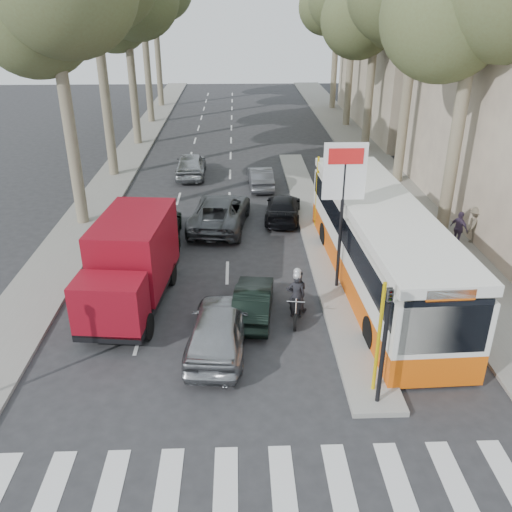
{
  "coord_description": "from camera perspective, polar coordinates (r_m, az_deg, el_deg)",
  "views": [
    {
      "loc": [
        -0.42,
        -12.88,
        9.96
      ],
      "look_at": [
        0.19,
        4.66,
        1.6
      ],
      "focal_mm": 38.0,
      "sensor_mm": 36.0,
      "label": 1
    }
  ],
  "objects": [
    {
      "name": "median_left",
      "position": [
        42.74,
        -12.41,
        11.49
      ],
      "size": [
        2.4,
        64.0,
        0.12
      ],
      "primitive_type": "cube",
      "color": "gray",
      "rests_on": "ground"
    },
    {
      "name": "pedestrian_near",
      "position": [
        25.25,
        20.59,
        2.73
      ],
      "size": [
        0.82,
        1.01,
        1.55
      ],
      "primitive_type": "imported",
      "rotation": [
        0.0,
        0.0,
        2.07
      ],
      "color": "#43344E",
      "rests_on": "sidewalk_right"
    },
    {
      "name": "red_truck",
      "position": [
        19.34,
        -13.0,
        -0.67
      ],
      "size": [
        2.78,
        6.05,
        3.13
      ],
      "rotation": [
        0.0,
        0.0,
        -0.1
      ],
      "color": "black",
      "rests_on": "ground"
    },
    {
      "name": "billboard",
      "position": [
        19.3,
        9.13,
        6.22
      ],
      "size": [
        1.5,
        12.1,
        5.6
      ],
      "color": "yellow",
      "rests_on": "ground"
    },
    {
      "name": "traffic_light_island",
      "position": [
        14.1,
        13.53,
        -7.34
      ],
      "size": [
        0.16,
        0.41,
        3.6
      ],
      "color": "black",
      "rests_on": "ground"
    },
    {
      "name": "motorcycle",
      "position": [
        18.63,
        4.28,
        -4.05
      ],
      "size": [
        0.83,
        2.08,
        1.77
      ],
      "rotation": [
        0.0,
        0.0,
        -0.13
      ],
      "color": "black",
      "rests_on": "ground"
    },
    {
      "name": "building_far",
      "position": [
        49.55,
        18.11,
        22.07
      ],
      "size": [
        11.0,
        20.0,
        16.0
      ],
      "primitive_type": "cube",
      "color": "#B7A88E",
      "rests_on": "ground"
    },
    {
      "name": "queue_car_c",
      "position": [
        33.9,
        -6.88,
        9.51
      ],
      "size": [
        1.81,
        4.39,
        1.49
      ],
      "primitive_type": "imported",
      "rotation": [
        0.0,
        0.0,
        3.15
      ],
      "color": "#9EA1A5",
      "rests_on": "ground"
    },
    {
      "name": "queue_car_e",
      "position": [
        24.68,
        -10.2,
        3.02
      ],
      "size": [
        2.3,
        4.96,
        1.4
      ],
      "primitive_type": "imported",
      "rotation": [
        0.0,
        0.0,
        3.21
      ],
      "color": "black",
      "rests_on": "ground"
    },
    {
      "name": "queue_car_d",
      "position": [
        31.61,
        0.48,
        8.26
      ],
      "size": [
        1.46,
        3.75,
        1.22
      ],
      "primitive_type": "imported",
      "rotation": [
        0.0,
        0.0,
        3.19
      ],
      "color": "#53545B",
      "rests_on": "ground"
    },
    {
      "name": "queue_car_a",
      "position": [
        26.0,
        -3.81,
        4.65
      ],
      "size": [
        3.16,
        5.64,
        1.49
      ],
      "primitive_type": "imported",
      "rotation": [
        0.0,
        0.0,
        3.01
      ],
      "color": "#43464A",
      "rests_on": "ground"
    },
    {
      "name": "traffic_island",
      "position": [
        26.11,
        6.24,
        3.07
      ],
      "size": [
        1.5,
        26.0,
        0.16
      ],
      "primitive_type": "cube",
      "color": "gray",
      "rests_on": "ground"
    },
    {
      "name": "pedestrian_far",
      "position": [
        25.81,
        22.0,
        3.07
      ],
      "size": [
        1.08,
        1.07,
        1.63
      ],
      "primitive_type": "imported",
      "rotation": [
        0.0,
        0.0,
        3.91
      ],
      "color": "brown",
      "rests_on": "sidewalk_right"
    },
    {
      "name": "tree_r_c",
      "position": [
        40.12,
        12.79,
        24.53
      ],
      "size": [
        7.4,
        7.2,
        13.32
      ],
      "color": "#6B604C",
      "rests_on": "ground"
    },
    {
      "name": "dark_hatchback",
      "position": [
        18.62,
        -0.3,
        -4.76
      ],
      "size": [
        1.63,
        3.68,
        1.17
      ],
      "primitive_type": "imported",
      "rotation": [
        0.0,
        0.0,
        3.03
      ],
      "color": "black",
      "rests_on": "ground"
    },
    {
      "name": "city_bus",
      "position": [
        20.65,
        12.82,
        1.37
      ],
      "size": [
        3.2,
        12.71,
        3.32
      ],
      "rotation": [
        0.0,
        0.0,
        0.04
      ],
      "color": "#E75A0C",
      "rests_on": "ground"
    },
    {
      "name": "silver_hatchback",
      "position": [
        16.9,
        -4.01,
        -7.62
      ],
      "size": [
        2.18,
        4.55,
        1.5
      ],
      "primitive_type": "imported",
      "rotation": [
        0.0,
        0.0,
        3.05
      ],
      "color": "#9B9DA3",
      "rests_on": "ground"
    },
    {
      "name": "ground",
      "position": [
        16.29,
        -0.1,
        -12.23
      ],
      "size": [
        120.0,
        120.0,
        0.0
      ],
      "primitive_type": "plane",
      "color": "#28282B",
      "rests_on": "ground"
    },
    {
      "name": "queue_car_b",
      "position": [
        26.94,
        2.86,
        5.09
      ],
      "size": [
        2.15,
        4.25,
        1.18
      ],
      "primitive_type": "imported",
      "rotation": [
        0.0,
        0.0,
        3.02
      ],
      "color": "black",
      "rests_on": "ground"
    },
    {
      "name": "sidewalk_right",
      "position": [
        40.18,
        11.23,
        10.73
      ],
      "size": [
        3.2,
        70.0,
        0.12
      ],
      "primitive_type": "cube",
      "color": "gray",
      "rests_on": "ground"
    }
  ]
}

